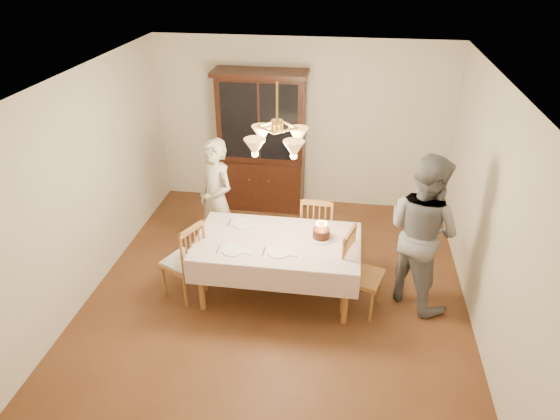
% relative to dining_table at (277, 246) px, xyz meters
% --- Properties ---
extents(ground, '(5.00, 5.00, 0.00)m').
position_rel_dining_table_xyz_m(ground, '(0.00, 0.00, -0.68)').
color(ground, '#522C17').
rests_on(ground, ground).
extents(room_shell, '(5.00, 5.00, 5.00)m').
position_rel_dining_table_xyz_m(room_shell, '(0.00, 0.00, 0.90)').
color(room_shell, white).
rests_on(room_shell, ground).
extents(dining_table, '(1.90, 1.10, 0.76)m').
position_rel_dining_table_xyz_m(dining_table, '(0.00, 0.00, 0.00)').
color(dining_table, brown).
rests_on(dining_table, ground).
extents(china_hutch, '(1.38, 0.54, 2.16)m').
position_rel_dining_table_xyz_m(china_hutch, '(-0.59, 2.25, 0.36)').
color(china_hutch, black).
rests_on(china_hutch, ground).
extents(chair_far_side, '(0.45, 0.44, 1.00)m').
position_rel_dining_table_xyz_m(chair_far_side, '(0.41, 0.76, -0.24)').
color(chair_far_side, brown).
rests_on(chair_far_side, ground).
extents(chair_left_end, '(0.56, 0.57, 1.00)m').
position_rel_dining_table_xyz_m(chair_left_end, '(-1.10, -0.17, -0.23)').
color(chair_left_end, brown).
rests_on(chair_left_end, ground).
extents(chair_right_end, '(0.53, 0.54, 1.00)m').
position_rel_dining_table_xyz_m(chair_right_end, '(0.99, -0.14, -0.24)').
color(chair_right_end, brown).
rests_on(chair_right_end, ground).
extents(elderly_woman, '(0.71, 0.67, 1.63)m').
position_rel_dining_table_xyz_m(elderly_woman, '(-0.93, 0.81, 0.13)').
color(elderly_woman, beige).
rests_on(elderly_woman, ground).
extents(adult_in_grey, '(1.13, 1.14, 1.86)m').
position_rel_dining_table_xyz_m(adult_in_grey, '(1.63, 0.16, 0.25)').
color(adult_in_grey, slate).
rests_on(adult_in_grey, ground).
extents(birthday_cake, '(0.30, 0.30, 0.20)m').
position_rel_dining_table_xyz_m(birthday_cake, '(0.49, 0.12, 0.13)').
color(birthday_cake, white).
rests_on(birthday_cake, dining_table).
extents(place_setting_near_left, '(0.40, 0.25, 0.02)m').
position_rel_dining_table_xyz_m(place_setting_near_left, '(-0.45, -0.29, 0.08)').
color(place_setting_near_left, white).
rests_on(place_setting_near_left, dining_table).
extents(place_setting_near_right, '(0.39, 0.24, 0.02)m').
position_rel_dining_table_xyz_m(place_setting_near_right, '(0.06, -0.25, 0.08)').
color(place_setting_near_right, white).
rests_on(place_setting_near_right, dining_table).
extents(place_setting_far_left, '(0.42, 0.27, 0.02)m').
position_rel_dining_table_xyz_m(place_setting_far_left, '(-0.45, 0.30, 0.08)').
color(place_setting_far_left, white).
rests_on(place_setting_far_left, dining_table).
extents(chandelier, '(0.62, 0.62, 0.73)m').
position_rel_dining_table_xyz_m(chandelier, '(-0.00, -0.00, 1.29)').
color(chandelier, '#BF8C3F').
rests_on(chandelier, ground).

